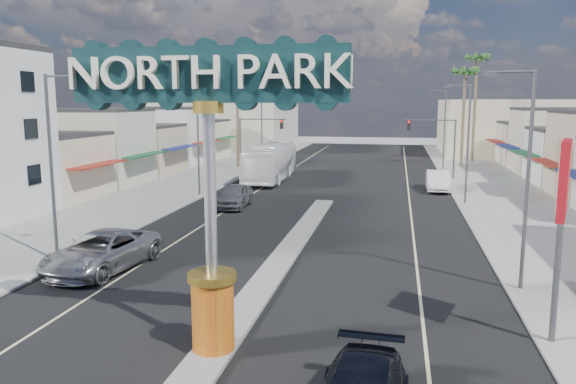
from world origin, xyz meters
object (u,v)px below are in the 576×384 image
at_px(gateway_sign, 209,164).
at_px(city_bus, 271,162).
at_px(bank_pylon_sign, 563,191).
at_px(streetlight_r_mid, 466,138).
at_px(traffic_signal_left, 257,135).
at_px(streetlight_r_far, 443,125).
at_px(palm_left_far, 237,68).
at_px(palm_right_mid, 465,77).
at_px(streetlight_l_mid, 200,135).
at_px(traffic_signal_right, 436,137).
at_px(car_parked_left, 234,196).
at_px(palm_right_far, 477,64).
at_px(car_parked_right, 438,181).
at_px(streetlight_l_near, 54,159).
at_px(streetlight_r_near, 524,169).
at_px(streetlight_l_far, 263,124).
at_px(suv_left, 102,251).

relative_size(gateway_sign, city_bus, 0.70).
bearing_deg(bank_pylon_sign, streetlight_r_mid, 107.26).
relative_size(traffic_signal_left, bank_pylon_sign, 0.93).
bearing_deg(streetlight_r_far, palm_left_far, -175.12).
xyz_separation_m(palm_right_mid, city_bus, (-19.82, -15.85, -8.77)).
bearing_deg(streetlight_r_mid, palm_right_mid, 84.36).
distance_m(streetlight_l_mid, city_bus, 11.25).
bearing_deg(palm_left_far, streetlight_r_far, 4.88).
bearing_deg(gateway_sign, traffic_signal_right, 77.67).
xyz_separation_m(car_parked_left, bank_pylon_sign, (16.79, -20.87, 4.14)).
bearing_deg(palm_right_far, car_parked_right, -103.22).
bearing_deg(streetlight_l_near, palm_right_mid, 63.01).
xyz_separation_m(streetlight_r_near, streetlight_r_mid, (0.00, 20.00, 0.00)).
bearing_deg(streetlight_r_far, car_parked_left, -122.36).
xyz_separation_m(traffic_signal_left, streetlight_l_mid, (-1.25, -13.99, 0.79)).
bearing_deg(traffic_signal_left, car_parked_left, -81.07).
bearing_deg(city_bus, gateway_sign, -81.46).
relative_size(streetlight_r_mid, streetlight_r_far, 1.00).
bearing_deg(palm_left_far, traffic_signal_left, -57.57).
height_order(streetlight_l_far, streetlight_r_mid, same).
height_order(gateway_sign, palm_right_mid, palm_right_mid).
bearing_deg(car_parked_right, streetlight_l_far, 141.83).
bearing_deg(streetlight_r_near, suv_left, -177.97).
relative_size(traffic_signal_right, streetlight_l_far, 0.67).
relative_size(traffic_signal_left, car_parked_right, 1.11).
relative_size(streetlight_r_near, palm_left_far, 0.69).
distance_m(streetlight_l_far, suv_left, 42.93).
bearing_deg(city_bus, suv_left, -93.51).
xyz_separation_m(streetlight_r_mid, suv_left, (-18.29, -20.65, -4.17)).
height_order(gateway_sign, streetlight_l_mid, gateway_sign).
relative_size(gateway_sign, palm_right_mid, 0.76).
bearing_deg(car_parked_left, car_parked_right, 33.87).
relative_size(gateway_sign, streetlight_r_mid, 1.02).
bearing_deg(streetlight_l_mid, streetlight_r_far, 46.52).
bearing_deg(palm_left_far, streetlight_r_mid, -40.48).
xyz_separation_m(streetlight_r_near, car_parked_right, (-1.43, 26.47, -4.18)).
bearing_deg(palm_right_far, city_bus, -134.96).
height_order(palm_right_mid, city_bus, palm_right_mid).
relative_size(streetlight_r_mid, palm_right_mid, 0.74).
xyz_separation_m(streetlight_l_mid, suv_left, (2.58, -20.65, -4.17)).
relative_size(palm_left_far, palm_right_mid, 1.08).
distance_m(streetlight_l_mid, streetlight_r_far, 30.32).
relative_size(palm_right_far, bank_pylon_sign, 2.18).
bearing_deg(car_parked_left, bank_pylon_sign, -52.72).
bearing_deg(bank_pylon_sign, streetlight_l_far, 130.99).
distance_m(streetlight_l_near, suv_left, 4.95).
bearing_deg(streetlight_r_near, palm_right_mid, 86.81).
bearing_deg(traffic_signal_left, bank_pylon_sign, -63.39).
distance_m(streetlight_l_far, streetlight_r_mid, 30.32).
bearing_deg(palm_left_far, streetlight_l_far, 37.92).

